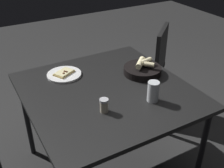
# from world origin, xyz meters

# --- Properties ---
(dining_table) EXTENTS (1.08, 1.05, 0.76)m
(dining_table) POSITION_xyz_m (0.00, 0.00, 0.70)
(dining_table) COLOR black
(dining_table) RESTS_ON ground
(pizza_plate) EXTENTS (0.25, 0.25, 0.04)m
(pizza_plate) POSITION_xyz_m (0.32, 0.18, 0.77)
(pizza_plate) COLOR white
(pizza_plate) RESTS_ON dining_table
(bread_basket) EXTENTS (0.27, 0.27, 0.11)m
(bread_basket) POSITION_xyz_m (0.06, -0.33, 0.79)
(bread_basket) COLOR black
(bread_basket) RESTS_ON dining_table
(beer_glass) EXTENTS (0.07, 0.07, 0.13)m
(beer_glass) POSITION_xyz_m (-0.26, -0.18, 0.81)
(beer_glass) COLOR silver
(beer_glass) RESTS_ON dining_table
(pepper_shaker) EXTENTS (0.05, 0.05, 0.08)m
(pepper_shaker) POSITION_xyz_m (-0.21, 0.13, 0.79)
(pepper_shaker) COLOR #BFB299
(pepper_shaker) RESTS_ON dining_table
(chair_far) EXTENTS (0.62, 0.62, 0.89)m
(chair_far) POSITION_xyz_m (0.56, -0.76, 0.51)
(chair_far) COLOR black
(chair_far) RESTS_ON ground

